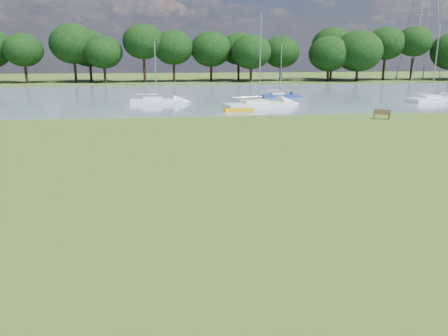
{
  "coord_description": "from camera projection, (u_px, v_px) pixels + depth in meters",
  "views": [
    {
      "loc": [
        -3.85,
        -20.05,
        6.16
      ],
      "look_at": [
        -1.73,
        -2.0,
        1.27
      ],
      "focal_mm": 35.0,
      "sensor_mm": 36.0,
      "label": 1
    }
  ],
  "objects": [
    {
      "name": "ground",
      "position": [
        254.0,
        182.0,
        21.26
      ],
      "size": [
        220.0,
        220.0,
        0.0
      ],
      "primitive_type": "plane",
      "color": "#606B2A"
    },
    {
      "name": "river",
      "position": [
        200.0,
        96.0,
        61.55
      ],
      "size": [
        220.0,
        40.0,
        0.1
      ],
      "primitive_type": "cube",
      "color": "slate",
      "rests_on": "ground"
    },
    {
      "name": "far_bank",
      "position": [
        191.0,
        82.0,
        90.32
      ],
      "size": [
        220.0,
        20.0,
        0.4
      ],
      "primitive_type": "cube",
      "color": "#4C6626",
      "rests_on": "ground"
    },
    {
      "name": "riverbank_bench",
      "position": [
        382.0,
        114.0,
        40.5
      ],
      "size": [
        1.59,
        0.99,
        0.94
      ],
      "rotation": [
        0.0,
        0.0,
        -0.38
      ],
      "color": "brown",
      "rests_on": "ground"
    },
    {
      "name": "kayak",
      "position": [
        239.0,
        110.0,
        45.49
      ],
      "size": [
        3.22,
        1.13,
        0.32
      ],
      "primitive_type": "cube",
      "rotation": [
        0.0,
        0.0,
        0.13
      ],
      "color": "#F2A307",
      "rests_on": "river"
    },
    {
      "name": "tree_line",
      "position": [
        197.0,
        47.0,
        84.81
      ],
      "size": [
        146.05,
        9.66,
        11.69
      ],
      "color": "black",
      "rests_on": "far_bank"
    },
    {
      "name": "sailboat_1",
      "position": [
        156.0,
        100.0,
        52.04
      ],
      "size": [
        6.21,
        1.8,
        7.15
      ],
      "rotation": [
        0.0,
        0.0,
        0.01
      ],
      "color": "white",
      "rests_on": "river"
    },
    {
      "name": "sailboat_2",
      "position": [
        280.0,
        95.0,
        58.71
      ],
      "size": [
        4.95,
        1.83,
        7.06
      ],
      "rotation": [
        0.0,
        0.0,
        0.1
      ],
      "color": "navy",
      "rests_on": "river"
    },
    {
      "name": "sailboat_3",
      "position": [
        259.0,
        103.0,
        48.41
      ],
      "size": [
        8.21,
        4.4,
        10.04
      ],
      "rotation": [
        0.0,
        0.0,
        0.29
      ],
      "color": "white",
      "rests_on": "river"
    },
    {
      "name": "sailboat_5",
      "position": [
        431.0,
        98.0,
        54.31
      ],
      "size": [
        7.43,
        4.51,
        9.22
      ],
      "rotation": [
        0.0,
        0.0,
        0.37
      ],
      "color": "white",
      "rests_on": "river"
    }
  ]
}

